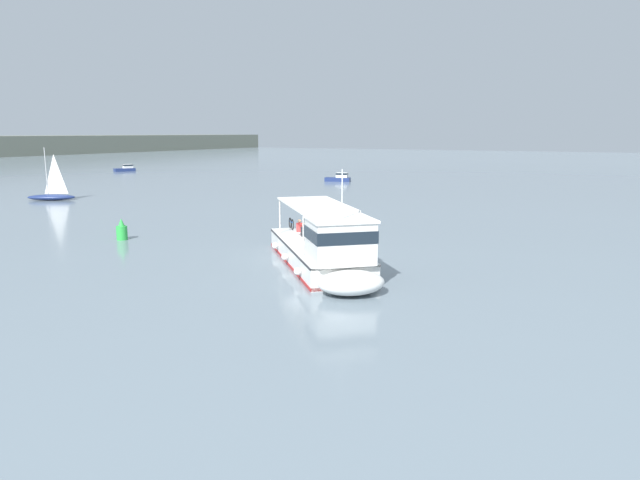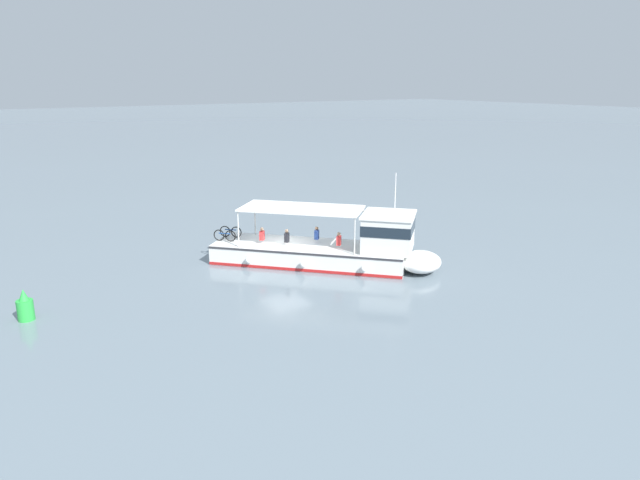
{
  "view_description": "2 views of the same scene",
  "coord_description": "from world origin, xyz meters",
  "px_view_note": "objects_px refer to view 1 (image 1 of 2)",
  "views": [
    {
      "loc": [
        -27.32,
        -15.46,
        6.91
      ],
      "look_at": [
        -1.48,
        -1.43,
        1.4
      ],
      "focal_mm": 32.3,
      "sensor_mm": 36.0,
      "label": 1
    },
    {
      "loc": [
        -27.82,
        16.33,
        10.11
      ],
      "look_at": [
        -1.48,
        -1.43,
        1.4
      ],
      "focal_mm": 33.2,
      "sensor_mm": 36.0,
      "label": 2
    }
  ],
  "objects_px": {
    "motorboat_far_right": "(339,178)",
    "channel_buoy": "(122,231)",
    "motorboat_far_left": "(126,168)",
    "ferry_main": "(325,251)",
    "sailboat_near_port": "(52,195)"
  },
  "relations": [
    {
      "from": "sailboat_near_port",
      "to": "motorboat_far_right",
      "type": "distance_m",
      "value": 38.33
    },
    {
      "from": "sailboat_near_port",
      "to": "motorboat_far_left",
      "type": "height_order",
      "value": "sailboat_near_port"
    },
    {
      "from": "motorboat_far_right",
      "to": "channel_buoy",
      "type": "distance_m",
      "value": 48.11
    },
    {
      "from": "ferry_main",
      "to": "channel_buoy",
      "type": "distance_m",
      "value": 15.75
    },
    {
      "from": "motorboat_far_right",
      "to": "motorboat_far_left",
      "type": "bearing_deg",
      "value": 88.66
    },
    {
      "from": "ferry_main",
      "to": "motorboat_far_right",
      "type": "xyz_separation_m",
      "value": [
        48.71,
        23.57,
        -0.47
      ]
    },
    {
      "from": "sailboat_near_port",
      "to": "motorboat_far_left",
      "type": "distance_m",
      "value": 45.36
    },
    {
      "from": "motorboat_far_left",
      "to": "motorboat_far_right",
      "type": "distance_m",
      "value": 43.54
    },
    {
      "from": "ferry_main",
      "to": "channel_buoy",
      "type": "relative_size",
      "value": 8.2
    },
    {
      "from": "channel_buoy",
      "to": "motorboat_far_right",
      "type": "bearing_deg",
      "value": 9.43
    },
    {
      "from": "ferry_main",
      "to": "motorboat_far_left",
      "type": "height_order",
      "value": "ferry_main"
    },
    {
      "from": "ferry_main",
      "to": "motorboat_far_left",
      "type": "bearing_deg",
      "value": 53.46
    },
    {
      "from": "motorboat_far_left",
      "to": "channel_buoy",
      "type": "xyz_separation_m",
      "value": [
        -48.47,
        -51.4,
        0.02
      ]
    },
    {
      "from": "ferry_main",
      "to": "sailboat_near_port",
      "type": "height_order",
      "value": "sailboat_near_port"
    },
    {
      "from": "sailboat_near_port",
      "to": "motorboat_far_right",
      "type": "height_order",
      "value": "sailboat_near_port"
    }
  ]
}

